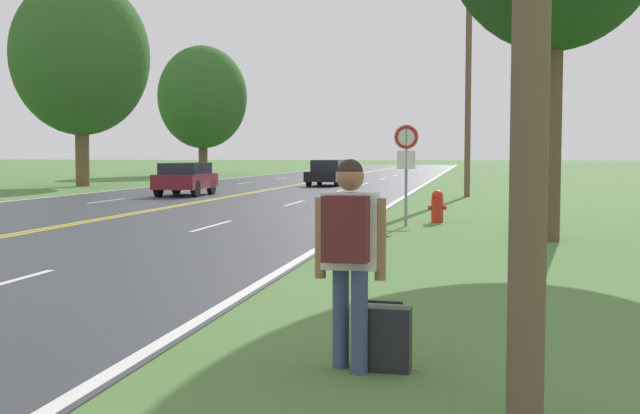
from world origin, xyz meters
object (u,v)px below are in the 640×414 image
suitcase (385,339)px  fire_hydrant (437,206)px  car_maroon_hatchback_approaching (186,178)px  tree_mid_treeline (203,97)px  hitchhiker_person (349,242)px  car_black_sedan_mid_near (328,173)px  traffic_sign (406,150)px  tree_behind_sign (80,56)px

suitcase → fire_hydrant: fire_hydrant is taller
car_maroon_hatchback_approaching → tree_mid_treeline: bearing=16.5°
hitchhiker_person → car_black_sedan_mid_near: bearing=13.7°
fire_hydrant → traffic_sign: size_ratio=0.34×
traffic_sign → car_maroon_hatchback_approaching: size_ratio=0.71×
tree_behind_sign → car_maroon_hatchback_approaching: (8.85, -8.12, -6.14)m
traffic_sign → car_black_sedan_mid_near: bearing=104.9°
suitcase → tree_behind_sign: size_ratio=0.05×
car_maroon_hatchback_approaching → car_black_sedan_mid_near: 11.90m
tree_behind_sign → car_black_sedan_mid_near: size_ratio=2.62×
tree_mid_treeline → car_maroon_hatchback_approaching: size_ratio=3.00×
traffic_sign → car_black_sedan_mid_near: 24.28m
tree_mid_treeline → car_maroon_hatchback_approaching: bearing=-72.0°
suitcase → car_black_sedan_mid_near: 37.08m
fire_hydrant → traffic_sign: bearing=-119.1°
tree_behind_sign → car_maroon_hatchback_approaching: bearing=-42.5°
traffic_sign → car_black_sedan_mid_near: (-6.23, 23.44, -1.13)m
fire_hydrant → car_black_sedan_mid_near: car_black_sedan_mid_near is taller
fire_hydrant → car_black_sedan_mid_near: 23.25m
fire_hydrant → car_black_sedan_mid_near: size_ratio=0.20×
tree_behind_sign → car_maroon_hatchback_approaching: size_ratio=3.19×
fire_hydrant → car_maroon_hatchback_approaching: (-10.88, 10.96, 0.33)m
tree_behind_sign → hitchhiker_person: bearing=-59.4°
hitchhiker_person → fire_hydrant: hitchhiker_person is taller
suitcase → traffic_sign: traffic_sign is taller
fire_hydrant → tree_mid_treeline: size_ratio=0.08×
fire_hydrant → tree_mid_treeline: 46.89m
suitcase → tree_behind_sign: tree_behind_sign is taller
fire_hydrant → tree_mid_treeline: tree_mid_treeline is taller
fire_hydrant → car_maroon_hatchback_approaching: 15.45m
traffic_sign → tree_mid_treeline: bearing=115.2°
suitcase → car_maroon_hatchback_approaching: (-11.13, 25.15, 0.49)m
tree_mid_treeline → hitchhiker_person: bearing=-69.6°
fire_hydrant → traffic_sign: 2.02m
car_black_sedan_mid_near → tree_mid_treeline: bearing=-142.7°
tree_mid_treeline → car_black_sedan_mid_near: 24.52m
tree_behind_sign → tree_mid_treeline: size_ratio=1.06×
hitchhiker_person → suitcase: size_ratio=2.99×
suitcase → tree_mid_treeline: 59.94m
car_maroon_hatchback_approaching → traffic_sign: bearing=-141.7°
suitcase → fire_hydrant: 14.19m
fire_hydrant → tree_behind_sign: bearing=136.0°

